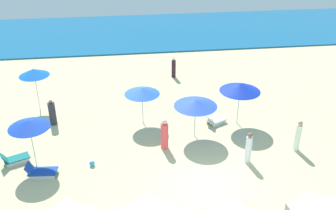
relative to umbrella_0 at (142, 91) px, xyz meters
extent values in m
plane|color=beige|center=(2.45, -6.19, -2.05)|extent=(60.00, 60.00, 0.00)
cube|color=#165F91|center=(2.45, 17.65, -1.99)|extent=(60.00, 12.32, 0.12)
cylinder|color=silver|center=(0.00, 0.00, -1.11)|extent=(0.05, 0.05, 1.87)
cone|color=blue|center=(0.00, 0.00, 0.00)|extent=(2.01, 2.01, 0.36)
cylinder|color=silver|center=(-5.51, -3.40, -0.97)|extent=(0.05, 0.05, 2.15)
cone|color=#133AB5|center=(-5.51, -3.40, 0.29)|extent=(1.94, 1.94, 0.37)
cube|color=silver|center=(-6.38, -3.31, -1.94)|extent=(1.00, 0.47, 0.22)
cube|color=silver|center=(-6.59, -2.84, -1.94)|extent=(1.00, 0.47, 0.22)
cube|color=#15716E|center=(-6.49, -3.07, -1.80)|extent=(1.34, 1.03, 0.06)
cube|color=#15716E|center=(-6.99, -3.30, -1.59)|extent=(0.52, 0.65, 0.46)
cube|color=silver|center=(-5.07, -4.57, -1.95)|extent=(1.17, 0.14, 0.19)
cube|color=silver|center=(-5.02, -4.00, -1.95)|extent=(1.17, 0.14, 0.19)
cube|color=#1A43AB|center=(-5.04, -4.29, -1.83)|extent=(1.36, 0.79, 0.06)
cube|color=#1A43AB|center=(-5.64, -4.23, -1.63)|extent=(0.36, 0.67, 0.42)
cylinder|color=silver|center=(-6.28, 2.60, -0.93)|extent=(0.05, 0.05, 2.23)
cone|color=blue|center=(-6.28, 2.60, 0.40)|extent=(1.81, 1.81, 0.43)
cylinder|color=silver|center=(2.71, -1.81, -1.11)|extent=(0.05, 0.05, 1.87)
cone|color=blue|center=(2.71, -1.81, 0.00)|extent=(2.32, 2.32, 0.36)
cylinder|color=silver|center=(5.43, -0.77, -1.01)|extent=(0.05, 0.05, 2.08)
cone|color=#1331BC|center=(5.43, -0.77, 0.28)|extent=(2.30, 2.30, 0.50)
cube|color=silver|center=(4.37, -0.84, -1.95)|extent=(0.91, 0.49, 0.19)
cube|color=silver|center=(4.12, -0.36, -1.95)|extent=(0.91, 0.49, 0.19)
cube|color=white|center=(4.24, -0.60, -1.83)|extent=(1.27, 1.07, 0.06)
cube|color=white|center=(3.80, -0.83, -1.63)|extent=(0.54, 0.67, 0.41)
cylinder|color=#EE4A53|center=(0.93, -2.75, -1.32)|extent=(0.40, 0.40, 1.45)
sphere|color=beige|center=(0.93, -2.75, -0.48)|extent=(0.26, 0.26, 0.26)
cylinder|color=white|center=(4.85, -4.51, -1.32)|extent=(0.40, 0.40, 1.45)
sphere|color=#8A5F42|center=(4.85, -4.51, -0.49)|extent=(0.24, 0.24, 0.24)
cylinder|color=#301C26|center=(2.73, 6.35, -1.39)|extent=(0.37, 0.37, 1.31)
sphere|color=beige|center=(2.73, 6.35, -0.65)|extent=(0.20, 0.20, 0.20)
cylinder|color=#2D303C|center=(-5.17, 0.53, -1.36)|extent=(0.51, 0.51, 1.37)
sphere|color=#946D51|center=(-5.17, 0.53, -0.58)|extent=(0.20, 0.20, 0.20)
cylinder|color=white|center=(7.69, -3.83, -1.30)|extent=(0.36, 0.36, 1.49)
sphere|color=tan|center=(7.69, -3.83, -0.44)|extent=(0.26, 0.26, 0.26)
sphere|color=#339EDF|center=(-2.79, -3.83, -1.91)|extent=(0.27, 0.27, 0.27)
camera|label=1|loc=(-1.10, -19.53, 9.44)|focal=41.24mm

